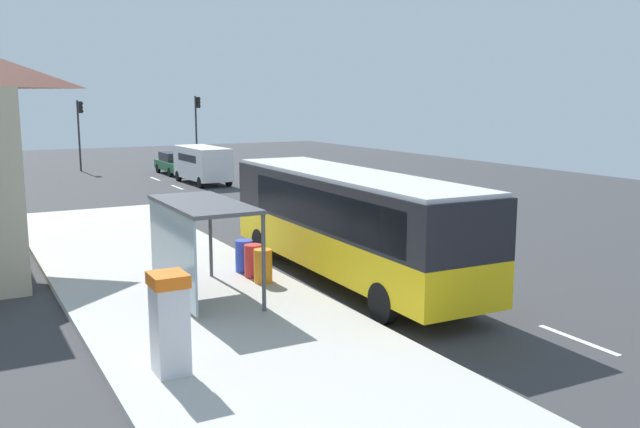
{
  "coord_description": "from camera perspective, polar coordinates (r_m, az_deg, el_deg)",
  "views": [
    {
      "loc": [
        -11.78,
        -16.13,
        5.33
      ],
      "look_at": [
        -1.0,
        3.74,
        1.5
      ],
      "focal_mm": 38.68,
      "sensor_mm": 36.0,
      "label": 1
    }
  ],
  "objects": [
    {
      "name": "ground_plane",
      "position": [
        32.79,
        -7.03,
        0.15
      ],
      "size": [
        56.0,
        92.0,
        0.04
      ],
      "primitive_type": "cube",
      "color": "#38383A"
    },
    {
      "name": "sidewalk_platform",
      "position": [
        19.62,
        -11.58,
        -6.07
      ],
      "size": [
        6.2,
        30.0,
        0.18
      ],
      "primitive_type": "cube",
      "color": "beige",
      "rests_on": "ground"
    },
    {
      "name": "lane_stripe_seg_0",
      "position": [
        16.6,
        20.54,
        -9.72
      ],
      "size": [
        0.16,
        2.2,
        0.01
      ],
      "primitive_type": "cube",
      "color": "silver",
      "rests_on": "ground"
    },
    {
      "name": "lane_stripe_seg_1",
      "position": [
        20.05,
        9.7,
        -5.92
      ],
      "size": [
        0.16,
        2.2,
        0.01
      ],
      "primitive_type": "cube",
      "color": "silver",
      "rests_on": "ground"
    },
    {
      "name": "lane_stripe_seg_2",
      "position": [
        24.05,
        2.32,
        -3.18
      ],
      "size": [
        0.16,
        2.2,
        0.01
      ],
      "primitive_type": "cube",
      "color": "silver",
      "rests_on": "ground"
    },
    {
      "name": "lane_stripe_seg_3",
      "position": [
        28.37,
        -2.85,
        -1.21
      ],
      "size": [
        0.16,
        2.2,
        0.01
      ],
      "primitive_type": "cube",
      "color": "silver",
      "rests_on": "ground"
    },
    {
      "name": "lane_stripe_seg_4",
      "position": [
        32.88,
        -6.63,
        0.23
      ],
      "size": [
        0.16,
        2.2,
        0.01
      ],
      "primitive_type": "cube",
      "color": "silver",
      "rests_on": "ground"
    },
    {
      "name": "lane_stripe_seg_5",
      "position": [
        37.51,
        -9.49,
        1.33
      ],
      "size": [
        0.16,
        2.2,
        0.01
      ],
      "primitive_type": "cube",
      "color": "silver",
      "rests_on": "ground"
    },
    {
      "name": "lane_stripe_seg_6",
      "position": [
        42.23,
        -11.71,
        2.18
      ],
      "size": [
        0.16,
        2.2,
        0.01
      ],
      "primitive_type": "cube",
      "color": "silver",
      "rests_on": "ground"
    },
    {
      "name": "lane_stripe_seg_7",
      "position": [
        47.01,
        -13.49,
        2.85
      ],
      "size": [
        0.16,
        2.2,
        0.01
      ],
      "primitive_type": "cube",
      "color": "silver",
      "rests_on": "ground"
    },
    {
      "name": "bus",
      "position": [
        19.97,
        2.28,
        -0.45
      ],
      "size": [
        2.72,
        11.06,
        3.21
      ],
      "color": "yellow",
      "rests_on": "ground"
    },
    {
      "name": "white_van",
      "position": [
        43.63,
        -9.7,
        4.24
      ],
      "size": [
        2.16,
        5.26,
        2.3
      ],
      "color": "white",
      "rests_on": "ground"
    },
    {
      "name": "sedan_near",
      "position": [
        49.62,
        -11.91,
        4.16
      ],
      "size": [
        1.85,
        4.4,
        1.52
      ],
      "color": "#195933",
      "rests_on": "ground"
    },
    {
      "name": "ticket_machine",
      "position": [
        13.36,
        -12.33,
        -8.76
      ],
      "size": [
        0.66,
        0.76,
        1.94
      ],
      "color": "silver",
      "rests_on": "sidewalk_platform"
    },
    {
      "name": "recycling_bin_orange",
      "position": [
        19.49,
        -4.74,
        -4.3
      ],
      "size": [
        0.52,
        0.52,
        0.95
      ],
      "primitive_type": "cylinder",
      "color": "orange",
      "rests_on": "sidewalk_platform"
    },
    {
      "name": "recycling_bin_red",
      "position": [
        20.12,
        -5.55,
        -3.87
      ],
      "size": [
        0.52,
        0.52,
        0.95
      ],
      "primitive_type": "cylinder",
      "color": "red",
      "rests_on": "sidewalk_platform"
    },
    {
      "name": "recycling_bin_blue",
      "position": [
        20.75,
        -6.3,
        -3.47
      ],
      "size": [
        0.52,
        0.52,
        0.95
      ],
      "primitive_type": "cylinder",
      "color": "blue",
      "rests_on": "sidewalk_platform"
    },
    {
      "name": "traffic_light_near_side",
      "position": [
        54.64,
        -10.13,
        7.65
      ],
      "size": [
        0.49,
        0.28,
        5.45
      ],
      "color": "#2D2D2D",
      "rests_on": "ground"
    },
    {
      "name": "traffic_light_far_side",
      "position": [
        53.36,
        -19.26,
        7.02
      ],
      "size": [
        0.49,
        0.28,
        5.13
      ],
      "color": "#2D2D2D",
      "rests_on": "ground"
    },
    {
      "name": "bus_shelter",
      "position": [
        17.92,
        -10.58,
        -0.94
      ],
      "size": [
        1.8,
        4.0,
        2.5
      ],
      "color": "#4C4C51",
      "rests_on": "sidewalk_platform"
    }
  ]
}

